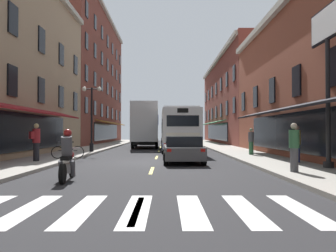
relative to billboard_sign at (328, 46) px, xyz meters
name	(u,v)px	position (x,y,z in m)	size (l,w,h in m)	color
ground_plane	(155,163)	(-7.05, 3.81, -5.04)	(34.80, 80.00, 0.10)	#28282B
lane_centre_dashes	(155,163)	(-7.05, 3.56, -4.99)	(0.14, 73.90, 0.01)	#DBCC4C
crosswalk_near	(137,210)	(-7.05, -6.19, -4.99)	(7.10, 2.80, 0.01)	silver
sidewalk_left	(40,161)	(-12.95, 3.81, -4.92)	(3.00, 80.00, 0.14)	#A39E93
sidewalk_right	(269,161)	(-1.15, 3.81, -4.92)	(3.00, 80.00, 0.14)	#A39E93
billboard_sign	(328,46)	(0.00, 0.00, 0.00)	(0.40, 2.59, 6.49)	black
transit_bus	(178,130)	(-5.53, 13.08, -3.28)	(2.81, 11.19, 3.27)	silver
box_truck	(145,126)	(-8.48, 18.30, -2.84)	(2.67, 8.00, 4.22)	black
sedan_near	(148,138)	(-8.71, 26.99, -4.27)	(2.02, 4.67, 1.42)	silver
sedan_mid	(183,149)	(-5.62, 3.64, -4.31)	(2.07, 4.28, 1.34)	#515154
motorcycle_rider	(67,159)	(-9.64, -2.37, -4.28)	(0.64, 2.07, 1.66)	black
bicycle_near	(68,152)	(-11.72, 4.41, -4.49)	(1.71, 0.48, 0.91)	black
pedestrian_near	(36,141)	(-12.84, 2.99, -3.87)	(0.49, 0.51, 1.84)	black
pedestrian_mid	(297,143)	(-0.34, 2.25, -3.96)	(0.36, 0.36, 1.73)	navy
pedestrian_far	(251,141)	(-1.13, 7.32, -4.01)	(0.36, 0.36, 1.65)	#33663F
pedestrian_rear	(294,147)	(-1.86, -1.23, -3.95)	(0.36, 0.36, 1.75)	#4C4C51
street_lamp_twin	(92,115)	(-11.87, 10.44, -2.24)	(1.42, 0.32, 4.69)	black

